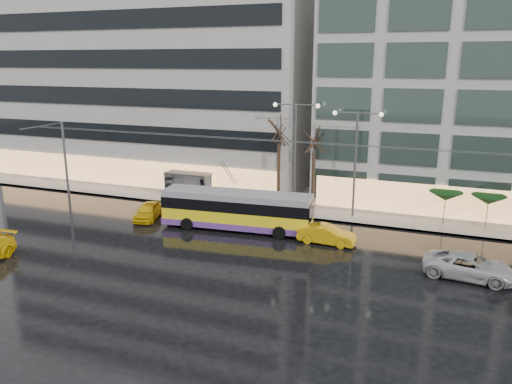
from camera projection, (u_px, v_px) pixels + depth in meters
The scene contains 19 objects.
ground at pixel (220, 252), 33.69m from camera, with size 140.00×140.00×0.00m, color black.
sidewalk at pixel (304, 201), 45.64m from camera, with size 80.00×10.00×0.15m, color gray.
kerb at pixel (288, 216), 41.16m from camera, with size 80.00×0.10×0.15m, color slate.
building_left at pixel (157, 73), 53.47m from camera, with size 34.00×14.00×22.00m, color #AAA7A2.
trolleybus at pixel (237, 211), 37.84m from camera, with size 11.65×4.75×5.33m.
catenary at pixel (273, 168), 39.43m from camera, with size 42.24×5.12×7.00m.
bus_shelter at pixel (185, 179), 45.71m from camera, with size 4.20×1.60×2.51m.
street_lamp_near at pixel (295, 142), 41.22m from camera, with size 3.96×0.36×9.03m.
street_lamp_far at pixel (356, 149), 39.59m from camera, with size 3.96×0.36×8.53m.
tree_a at pixel (279, 128), 41.64m from camera, with size 3.20×3.20×8.40m.
tree_b at pixel (314, 137), 40.97m from camera, with size 3.20×3.20×7.70m.
parasol_a at pixel (446, 196), 38.21m from camera, with size 2.50×2.50×2.65m.
parasol_b at pixel (488, 200), 37.19m from camera, with size 2.50×2.50×2.65m.
taxi_a at pixel (148, 211), 40.52m from camera, with size 1.60×3.98×1.36m, color #E6B60C.
taxi_b at pixel (327, 235), 35.07m from camera, with size 1.42×4.06×1.34m, color #DFA60B.
sedan_silver at pixel (469, 266), 29.52m from camera, with size 2.43×5.26×1.46m, color #B7B8BC.
pedestrian_a at pixel (192, 188), 44.18m from camera, with size 1.27×1.28×2.19m.
pedestrian_b at pixel (202, 189), 45.61m from camera, with size 1.12×1.00×1.90m.
pedestrian_c at pixel (169, 187), 45.63m from camera, with size 1.16×1.11×2.11m.
Camera 1 is at (13.42, -28.61, 12.59)m, focal length 35.00 mm.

